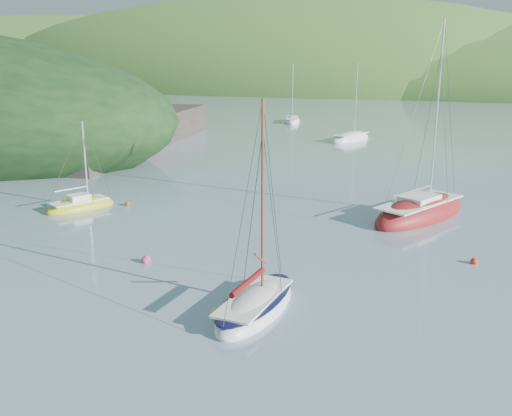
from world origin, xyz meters
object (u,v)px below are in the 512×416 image
at_px(daysailer_white, 255,306).
at_px(sloop_red, 420,214).
at_px(distant_sloop_a, 350,139).
at_px(sailboat_yellow, 81,206).
at_px(distant_sloop_c, 292,121).

relative_size(daysailer_white, sloop_red, 0.69).
bearing_deg(distant_sloop_a, sailboat_yellow, -84.74).
bearing_deg(sailboat_yellow, daysailer_white, -6.47).
bearing_deg(sloop_red, sailboat_yellow, -138.55).
height_order(sailboat_yellow, distant_sloop_c, distant_sloop_c).
relative_size(daysailer_white, distant_sloop_a, 0.90).
bearing_deg(sloop_red, daysailer_white, -80.72).
height_order(daysailer_white, sloop_red, sloop_red).
bearing_deg(distant_sloop_c, sailboat_yellow, -104.30).
distance_m(daysailer_white, distant_sloop_c, 67.78).
bearing_deg(sailboat_yellow, distant_sloop_c, 117.57).
height_order(daysailer_white, sailboat_yellow, daysailer_white).
height_order(daysailer_white, distant_sloop_c, distant_sloop_c).
bearing_deg(distant_sloop_a, daysailer_white, -61.66).
relative_size(sailboat_yellow, distant_sloop_a, 0.64).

